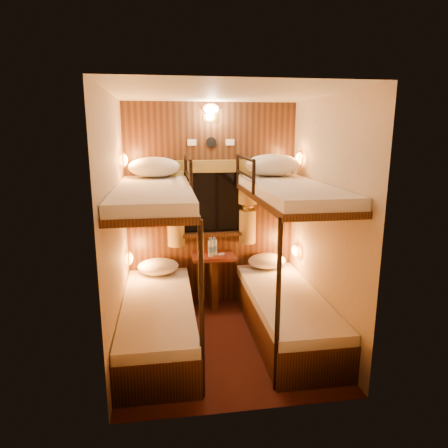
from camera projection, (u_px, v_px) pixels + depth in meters
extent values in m
plane|color=#340E0E|center=(224.00, 341.00, 4.04)|extent=(2.10, 2.10, 0.00)
plane|color=silver|center=(224.00, 93.00, 3.50)|extent=(2.10, 2.10, 0.00)
plane|color=#C6B293|center=(211.00, 206.00, 4.78)|extent=(2.40, 0.00, 2.40)
plane|color=#C6B293|center=(247.00, 260.00, 2.76)|extent=(2.40, 0.00, 2.40)
plane|color=#C6B293|center=(116.00, 230.00, 3.62)|extent=(0.00, 2.40, 2.40)
plane|color=#C6B293|center=(325.00, 222.00, 3.91)|extent=(0.00, 2.40, 2.40)
cube|color=black|center=(211.00, 206.00, 4.77)|extent=(2.00, 0.03, 2.40)
cube|color=black|center=(159.00, 327.00, 3.97)|extent=(0.70, 1.90, 0.35)
cube|color=silver|center=(158.00, 306.00, 3.92)|extent=(0.68, 1.88, 0.10)
cube|color=black|center=(154.00, 200.00, 3.69)|extent=(0.70, 1.90, 0.06)
cube|color=silver|center=(153.00, 192.00, 3.67)|extent=(0.68, 1.88, 0.10)
cylinder|color=black|center=(201.00, 313.00, 3.03)|extent=(0.04, 0.04, 1.45)
cylinder|color=black|center=(186.00, 170.00, 4.54)|extent=(0.04, 0.04, 0.32)
cylinder|color=black|center=(191.00, 179.00, 3.72)|extent=(0.04, 0.04, 0.32)
cylinder|color=black|center=(188.00, 159.00, 4.10)|extent=(0.04, 0.85, 0.04)
cylinder|color=black|center=(188.00, 175.00, 4.13)|extent=(0.03, 0.85, 0.03)
cube|color=black|center=(285.00, 318.00, 4.16)|extent=(0.70, 1.90, 0.35)
cube|color=silver|center=(286.00, 298.00, 4.11)|extent=(0.68, 1.88, 0.10)
cube|color=black|center=(289.00, 197.00, 3.87)|extent=(0.70, 1.90, 0.06)
cube|color=silver|center=(290.00, 189.00, 3.86)|extent=(0.68, 1.88, 0.10)
cylinder|color=black|center=(278.00, 308.00, 3.12)|extent=(0.04, 0.04, 1.45)
cylinder|color=black|center=(238.00, 170.00, 4.63)|extent=(0.04, 0.04, 0.32)
cylinder|color=black|center=(254.00, 178.00, 3.81)|extent=(0.04, 0.04, 0.32)
cylinder|color=black|center=(245.00, 158.00, 4.18)|extent=(0.04, 0.85, 0.04)
cylinder|color=black|center=(245.00, 174.00, 4.22)|extent=(0.03, 0.85, 0.03)
cube|color=black|center=(212.00, 202.00, 4.74)|extent=(0.98, 0.02, 0.78)
cube|color=black|center=(212.00, 203.00, 4.73)|extent=(0.90, 0.01, 0.70)
cube|color=black|center=(212.00, 234.00, 4.78)|extent=(1.00, 0.12, 0.04)
cube|color=olive|center=(212.00, 166.00, 4.60)|extent=(1.10, 0.06, 0.14)
cylinder|color=olive|center=(175.00, 189.00, 4.59)|extent=(0.22, 0.22, 0.40)
cylinder|color=olive|center=(175.00, 208.00, 4.64)|extent=(0.11, 0.11, 0.12)
cylinder|color=olive|center=(176.00, 229.00, 4.70)|extent=(0.20, 0.20, 0.40)
torus|color=gold|center=(175.00, 208.00, 4.64)|extent=(0.14, 0.14, 0.02)
cylinder|color=olive|center=(248.00, 187.00, 4.71)|extent=(0.22, 0.22, 0.40)
cylinder|color=olive|center=(248.00, 206.00, 4.77)|extent=(0.11, 0.11, 0.12)
cylinder|color=olive|center=(247.00, 227.00, 4.82)|extent=(0.20, 0.20, 0.40)
torus|color=gold|center=(248.00, 206.00, 4.77)|extent=(0.14, 0.14, 0.02)
cylinder|color=black|center=(211.00, 142.00, 4.58)|extent=(0.12, 0.02, 0.12)
cube|color=silver|center=(192.00, 142.00, 4.55)|extent=(0.10, 0.01, 0.07)
cube|color=silver|center=(230.00, 142.00, 4.61)|extent=(0.10, 0.01, 0.07)
cube|color=gold|center=(211.00, 118.00, 4.52)|extent=(0.18, 0.01, 0.08)
ellipsoid|color=#FFCC8C|center=(211.00, 109.00, 4.48)|extent=(0.18, 0.09, 0.11)
ellipsoid|color=orange|center=(129.00, 258.00, 4.42)|extent=(0.08, 0.20, 0.13)
torus|color=gold|center=(129.00, 258.00, 4.42)|extent=(0.02, 0.17, 0.17)
ellipsoid|color=orange|center=(124.00, 160.00, 4.17)|extent=(0.08, 0.20, 0.13)
torus|color=gold|center=(124.00, 160.00, 4.17)|extent=(0.02, 0.17, 0.17)
ellipsoid|color=orange|center=(296.00, 251.00, 4.69)|extent=(0.08, 0.20, 0.13)
torus|color=gold|center=(296.00, 251.00, 4.69)|extent=(0.02, 0.17, 0.17)
ellipsoid|color=orange|center=(300.00, 158.00, 4.45)|extent=(0.08, 0.20, 0.13)
torus|color=gold|center=(300.00, 158.00, 4.45)|extent=(0.02, 0.17, 0.17)
cube|color=#592114|center=(214.00, 256.00, 4.72)|extent=(0.50, 0.34, 0.04)
cube|color=black|center=(214.00, 282.00, 4.79)|extent=(0.08, 0.30, 0.61)
cube|color=maroon|center=(214.00, 255.00, 4.71)|extent=(0.30, 0.34, 0.01)
cylinder|color=#99BFE5|center=(215.00, 248.00, 4.68)|extent=(0.06, 0.06, 0.18)
cylinder|color=#3D6AB9|center=(215.00, 248.00, 4.68)|extent=(0.06, 0.06, 0.06)
cylinder|color=#3D6AB9|center=(214.00, 238.00, 4.65)|extent=(0.03, 0.03, 0.03)
cylinder|color=#99BFE5|center=(211.00, 249.00, 4.63)|extent=(0.06, 0.06, 0.19)
cylinder|color=#3D6AB9|center=(211.00, 249.00, 4.63)|extent=(0.07, 0.07, 0.07)
cylinder|color=#3D6AB9|center=(211.00, 239.00, 4.60)|extent=(0.03, 0.03, 0.03)
cube|color=silver|center=(221.00, 255.00, 4.71)|extent=(0.08, 0.06, 0.01)
cube|color=silver|center=(222.00, 254.00, 4.75)|extent=(0.09, 0.08, 0.01)
ellipsoid|color=silver|center=(158.00, 266.00, 4.61)|extent=(0.47, 0.34, 0.19)
ellipsoid|color=silver|center=(267.00, 261.00, 4.82)|extent=(0.46, 0.33, 0.18)
ellipsoid|color=silver|center=(154.00, 167.00, 4.30)|extent=(0.56, 0.40, 0.22)
ellipsoid|color=silver|center=(272.00, 165.00, 4.43)|extent=(0.61, 0.44, 0.24)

